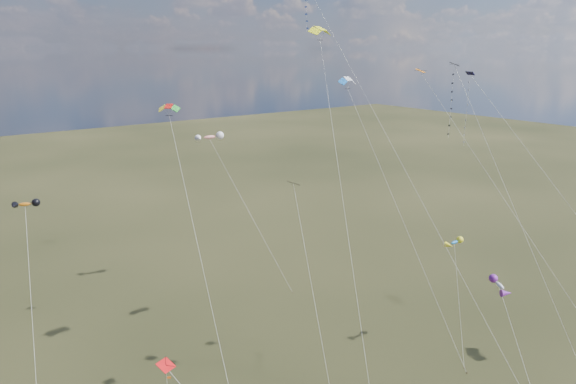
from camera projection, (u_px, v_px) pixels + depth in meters
diamond_black_high at (459, 116)px, 47.50m from camera, size 4.44×16.64×30.72m
diamond_navy_tall at (324, 37)px, 55.40m from camera, size 0.99×33.84×38.88m
diamond_black_mid at (306, 253)px, 44.36m from camera, size 4.93×13.30×20.42m
diamond_navy_right at (479, 122)px, 51.59m from camera, size 16.18×19.51×29.78m
diamond_orange_center at (489, 175)px, 47.41m from camera, size 11.30×20.19×30.14m
parafoil_yellow at (321, 30)px, 51.81m from camera, size 10.65×20.44×34.56m
parafoil_blue_white at (348, 80)px, 57.75m from camera, size 2.51×18.63×29.25m
parafoil_tricolor at (169, 109)px, 45.66m from camera, size 3.72×18.10×27.46m
novelty_orange_black at (25, 206)px, 49.72m from camera, size 4.63×14.24×17.84m
novelty_white_purple at (500, 287)px, 38.97m from camera, size 5.00×11.76×14.94m
novelty_redwhite_stripe at (210, 138)px, 70.90m from camera, size 6.89×13.42×20.77m
novelty_blue_yellow at (455, 243)px, 56.40m from camera, size 5.21×5.82×11.81m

